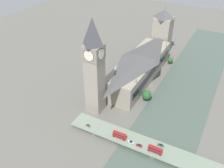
# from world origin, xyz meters

# --- Properties ---
(ground_plane) EXTENTS (600.00, 600.00, 0.00)m
(ground_plane) POSITION_xyz_m (0.00, 0.00, 0.00)
(ground_plane) COLOR #605E56
(river_water) EXTENTS (52.63, 360.00, 0.30)m
(river_water) POSITION_xyz_m (-32.32, 0.00, 0.15)
(river_water) COLOR #47564C
(river_water) RESTS_ON ground_plane
(parliament_hall) EXTENTS (29.62, 109.19, 28.20)m
(parliament_hall) POSITION_xyz_m (17.58, -8.00, 14.01)
(parliament_hall) COLOR gray
(parliament_hall) RESTS_ON ground_plane
(clock_tower) EXTENTS (14.24, 14.24, 82.72)m
(clock_tower) POSITION_xyz_m (30.97, 57.10, 43.80)
(clock_tower) COLOR gray
(clock_tower) RESTS_ON ground_plane
(victoria_tower) EXTENTS (19.88, 19.88, 57.88)m
(victoria_tower) POSITION_xyz_m (17.64, -76.54, 26.94)
(victoria_tower) COLOR gray
(victoria_tower) RESTS_ON ground_plane
(road_bridge) EXTENTS (137.26, 15.76, 4.09)m
(road_bridge) POSITION_xyz_m (-32.32, 79.48, 3.25)
(road_bridge) COLOR #5D6A59
(road_bridge) RESTS_ON ground_plane
(double_decker_bus_lead) EXTENTS (10.28, 2.51, 4.91)m
(double_decker_bus_lead) POSITION_xyz_m (-32.97, 83.17, 6.79)
(double_decker_bus_lead) COLOR red
(double_decker_bus_lead) RESTS_ON road_bridge
(double_decker_bus_mid) EXTENTS (10.54, 2.58, 4.90)m
(double_decker_bus_mid) POSITION_xyz_m (-4.96, 82.53, 6.80)
(double_decker_bus_mid) COLOR red
(double_decker_bus_mid) RESTS_ON road_bridge
(car_northbound_mid) EXTENTS (4.23, 1.78, 1.33)m
(car_northbound_mid) POSITION_xyz_m (22.54, 82.96, 4.77)
(car_northbound_mid) COLOR slate
(car_northbound_mid) RESTS_ON road_bridge
(car_southbound_lead) EXTENTS (4.41, 1.92, 1.44)m
(car_southbound_lead) POSITION_xyz_m (-14.45, 82.94, 4.80)
(car_southbound_lead) COLOR silver
(car_southbound_lead) RESTS_ON road_bridge
(car_southbound_mid) EXTENTS (4.74, 1.78, 1.26)m
(car_southbound_mid) POSITION_xyz_m (-34.61, 75.42, 4.73)
(car_southbound_mid) COLOR #2D5638
(car_southbound_mid) RESTS_ON road_bridge
(car_southbound_tail) EXTENTS (4.50, 1.76, 1.52)m
(car_southbound_tail) POSITION_xyz_m (-21.09, 83.12, 4.84)
(car_southbound_tail) COLOR maroon
(car_southbound_tail) RESTS_ON road_bridge
(tree_embankment_near) EXTENTS (6.30, 6.30, 8.09)m
(tree_embankment_near) POSITION_xyz_m (-2.09, -53.36, 4.93)
(tree_embankment_near) COLOR brown
(tree_embankment_near) RESTS_ON ground_plane
(tree_embankment_mid) EXTENTS (8.78, 8.78, 10.43)m
(tree_embankment_mid) POSITION_xyz_m (-3.65, 24.83, 6.03)
(tree_embankment_mid) COLOR brown
(tree_embankment_mid) RESTS_ON ground_plane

